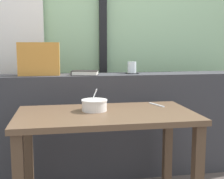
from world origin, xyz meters
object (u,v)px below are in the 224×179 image
(breakfast_table, at_px, (106,129))
(closed_book, at_px, (85,73))
(soup_bowl, at_px, (94,105))
(fork_utensil, at_px, (156,105))
(throw_pillow, at_px, (39,59))
(juice_glass, at_px, (132,68))
(coaster_square, at_px, (132,73))

(breakfast_table, bearing_deg, closed_book, 98.43)
(closed_book, distance_m, soup_bowl, 0.53)
(fork_utensil, bearing_deg, throw_pillow, 134.02)
(soup_bowl, bearing_deg, breakfast_table, -44.88)
(breakfast_table, distance_m, juice_glass, 0.78)
(throw_pillow, distance_m, fork_utensil, 0.99)
(coaster_square, xyz_separation_m, throw_pillow, (-0.76, -0.02, 0.13))
(throw_pillow, xyz_separation_m, soup_bowl, (0.38, -0.54, -0.28))
(closed_book, relative_size, fork_utensil, 1.37)
(breakfast_table, height_order, juice_glass, juice_glass)
(breakfast_table, height_order, throw_pillow, throw_pillow)
(breakfast_table, distance_m, fork_utensil, 0.45)
(fork_utensil, bearing_deg, closed_book, 122.08)
(closed_book, relative_size, throw_pillow, 0.73)
(breakfast_table, relative_size, coaster_square, 11.32)
(breakfast_table, bearing_deg, coaster_square, 62.96)
(breakfast_table, relative_size, closed_book, 4.85)
(breakfast_table, xyz_separation_m, soup_bowl, (-0.07, 0.07, 0.15))
(coaster_square, distance_m, fork_utensil, 0.49)
(juice_glass, height_order, fork_utensil, juice_glass)
(soup_bowl, bearing_deg, juice_glass, 55.50)
(juice_glass, distance_m, throw_pillow, 0.77)
(throw_pillow, relative_size, fork_utensil, 1.88)
(breakfast_table, distance_m, soup_bowl, 0.17)
(coaster_square, relative_size, closed_book, 0.43)
(closed_book, height_order, throw_pillow, throw_pillow)
(closed_book, bearing_deg, fork_utensil, -39.23)
(closed_book, xyz_separation_m, soup_bowl, (0.02, -0.50, -0.17))
(fork_utensil, bearing_deg, coaster_square, 80.73)
(closed_book, xyz_separation_m, fork_utensil, (0.48, -0.39, -0.20))
(juice_glass, relative_size, closed_book, 0.41)
(juice_glass, bearing_deg, soup_bowl, -124.50)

